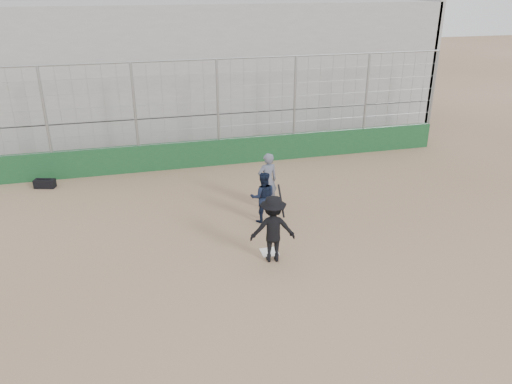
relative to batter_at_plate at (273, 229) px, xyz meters
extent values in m
plane|color=brown|center=(0.02, 0.37, -0.88)|extent=(90.00, 90.00, 0.00)
cube|color=white|center=(0.02, 0.37, -0.87)|extent=(0.44, 0.44, 0.02)
cube|color=#133C1E|center=(0.02, 7.37, -0.38)|extent=(18.00, 0.25, 1.00)
cylinder|color=gray|center=(0.02, 7.37, 1.12)|extent=(0.10, 0.10, 4.00)
cylinder|color=gray|center=(9.02, 7.37, 1.12)|extent=(0.10, 0.10, 4.00)
cylinder|color=gray|center=(0.02, 7.37, 3.12)|extent=(18.00, 0.07, 0.07)
cube|color=gray|center=(0.02, 12.32, -0.08)|extent=(20.00, 6.70, 1.60)
cube|color=gray|center=(0.02, 12.32, 2.82)|extent=(20.00, 6.70, 4.20)
cube|color=gray|center=(10.02, 12.32, 2.02)|extent=(0.25, 6.70, 6.10)
imported|color=black|center=(0.00, 0.00, 0.00)|extent=(1.23, 0.83, 1.76)
cylinder|color=black|center=(0.25, 0.15, 0.67)|extent=(0.07, 0.57, 0.71)
imported|color=black|center=(0.34, 2.16, -0.37)|extent=(0.83, 0.68, 1.02)
sphere|color=maroon|center=(0.34, 2.16, 0.04)|extent=(0.28, 0.28, 0.28)
imported|color=#515767|center=(0.74, 3.10, -0.08)|extent=(0.72, 0.55, 1.61)
cube|color=black|center=(-6.24, 6.57, -0.73)|extent=(0.75, 0.48, 0.30)
cylinder|color=black|center=(-6.24, 6.57, -0.57)|extent=(0.44, 0.17, 0.04)
camera|label=1|loc=(-3.21, -10.62, 5.76)|focal=35.00mm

